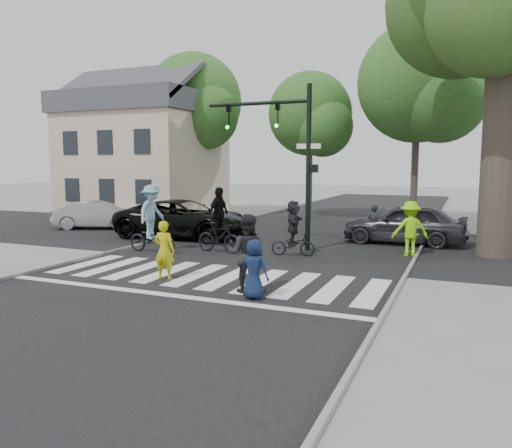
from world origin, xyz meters
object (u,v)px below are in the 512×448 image
at_px(pedestrian_adult, 247,253).
at_px(cyclist_right, 293,231).
at_px(pedestrian_woman, 164,250).
at_px(cyclist_mid, 219,226).
at_px(car_suv, 184,219).
at_px(car_grey, 404,223).
at_px(cyclist_left, 152,223).
at_px(car_silver, 98,215).
at_px(pedestrian_child, 254,269).
at_px(traffic_signal, 286,144).

relative_size(pedestrian_adult, cyclist_right, 1.02).
xyz_separation_m(pedestrian_woman, cyclist_mid, (-0.54, 4.30, 0.15)).
relative_size(car_suv, car_grey, 1.23).
relative_size(cyclist_left, car_grey, 0.51).
relative_size(cyclist_right, car_silver, 0.46).
height_order(cyclist_mid, car_grey, cyclist_mid).
relative_size(pedestrian_child, car_grey, 0.30).
bearing_deg(cyclist_right, pedestrian_child, -80.43).
xyz_separation_m(pedestrian_child, cyclist_right, (-0.94, 5.60, 0.14)).
distance_m(traffic_signal, pedestrian_woman, 6.90).
bearing_deg(car_grey, cyclist_right, -36.45).
bearing_deg(cyclist_left, pedestrian_child, -36.14).
bearing_deg(cyclist_right, cyclist_mid, -170.71).
xyz_separation_m(pedestrian_child, car_grey, (2.28, 9.80, 0.10)).
height_order(pedestrian_woman, cyclist_right, cyclist_right).
distance_m(pedestrian_child, pedestrian_adult, 0.73).
bearing_deg(pedestrian_adult, traffic_signal, -90.56).
height_order(pedestrian_child, car_silver, pedestrian_child).
height_order(cyclist_right, car_grey, cyclist_right).
relative_size(cyclist_left, cyclist_right, 1.26).
bearing_deg(pedestrian_woman, traffic_signal, -108.93).
distance_m(cyclist_right, car_silver, 11.50).
height_order(car_suv, car_grey, car_suv).
relative_size(pedestrian_child, car_silver, 0.34).
bearing_deg(traffic_signal, cyclist_mid, -138.50).
bearing_deg(car_grey, car_silver, -84.42).
bearing_deg(car_grey, cyclist_mid, -50.70).
distance_m(pedestrian_woman, car_silver, 11.88).
bearing_deg(pedestrian_child, cyclist_left, -27.36).
bearing_deg(cyclist_left, pedestrian_woman, -50.95).
bearing_deg(pedestrian_child, cyclist_right, -71.65).
height_order(car_suv, car_silver, car_suv).
relative_size(pedestrian_woman, pedestrian_child, 1.15).
height_order(traffic_signal, pedestrian_adult, traffic_signal).
relative_size(pedestrian_woman, pedestrian_adult, 0.84).
bearing_deg(cyclist_right, car_suv, 159.16).
distance_m(pedestrian_woman, pedestrian_child, 3.18).
bearing_deg(car_suv, car_silver, 76.39).
relative_size(pedestrian_adult, car_suv, 0.33).
xyz_separation_m(cyclist_mid, car_suv, (-3.01, 2.59, -0.15)).
bearing_deg(cyclist_right, pedestrian_adult, -84.20).
height_order(pedestrian_adult, car_suv, pedestrian_adult).
xyz_separation_m(traffic_signal, car_grey, (3.95, 2.93, -3.09)).
xyz_separation_m(pedestrian_child, car_suv, (-6.61, 7.75, 0.10)).
bearing_deg(cyclist_right, car_grey, 52.55).
relative_size(traffic_signal, car_grey, 1.26).
height_order(traffic_signal, car_suv, traffic_signal).
bearing_deg(car_grey, cyclist_left, -54.43).
bearing_deg(car_grey, pedestrian_child, -12.09).
xyz_separation_m(traffic_signal, cyclist_left, (-4.13, -2.64, -2.85)).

